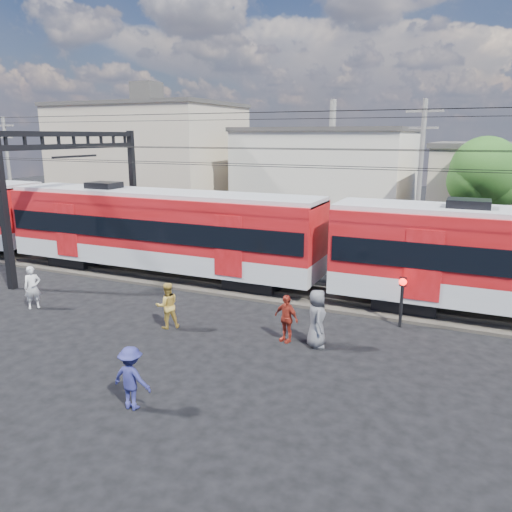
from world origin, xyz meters
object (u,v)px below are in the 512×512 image
(commuter_train, at_px, (163,228))
(pedestrian_a, at_px, (33,287))
(pedestrian_c, at_px, (131,378))
(crossing_signal, at_px, (402,293))

(commuter_train, relative_size, pedestrian_a, 29.41)
(pedestrian_a, relative_size, pedestrian_c, 1.03)
(pedestrian_a, height_order, pedestrian_c, pedestrian_a)
(pedestrian_a, relative_size, crossing_signal, 0.91)
(commuter_train, height_order, pedestrian_a, commuter_train)
(commuter_train, bearing_deg, pedestrian_a, -109.90)
(pedestrian_a, bearing_deg, commuter_train, 17.10)
(pedestrian_a, xyz_separation_m, pedestrian_c, (8.35, -4.54, -0.03))
(commuter_train, relative_size, pedestrian_c, 30.44)
(crossing_signal, bearing_deg, pedestrian_c, -122.47)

